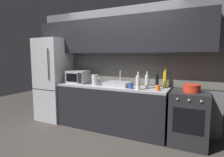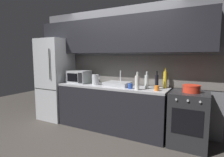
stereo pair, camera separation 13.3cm
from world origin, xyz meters
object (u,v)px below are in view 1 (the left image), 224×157
mug_blue (131,86)px  mug_orange (158,88)px  wine_bottle_dark (157,81)px  refrigerator (54,79)px  wine_bottle_yellow (165,79)px  kettle (95,80)px  wine_bottle_white (138,82)px  mug_green (96,81)px  oven_range (189,118)px  cooking_pot (192,88)px  wine_bottle_clear (147,81)px  microwave (78,77)px

mug_blue → mug_orange: 0.48m
wine_bottle_dark → mug_orange: size_ratio=3.74×
refrigerator → wine_bottle_yellow: bearing=5.0°
kettle → wine_bottle_white: 0.98m
wine_bottle_dark → mug_green: (-1.34, 0.12, -0.08)m
kettle → wine_bottle_white: wine_bottle_white is taller
refrigerator → kettle: refrigerator is taller
oven_range → wine_bottle_white: size_ratio=2.83×
wine_bottle_yellow → wine_bottle_white: (-0.39, -0.41, -0.03)m
kettle → wine_bottle_yellow: (1.36, 0.25, 0.05)m
wine_bottle_white → mug_orange: 0.35m
cooking_pot → wine_bottle_clear: bearing=179.2°
refrigerator → wine_bottle_dark: size_ratio=5.83×
wine_bottle_dark → mug_orange: wine_bottle_dark is taller
mug_blue → cooking_pot: 1.02m
wine_bottle_clear → mug_orange: (0.22, -0.12, -0.08)m
wine_bottle_white → cooking_pot: (0.86, 0.19, -0.07)m
refrigerator → cooking_pot: refrigerator is taller
microwave → wine_bottle_dark: (1.72, 0.03, -0.00)m
microwave → oven_range: bearing=-0.5°
kettle → wine_bottle_yellow: 1.38m
microwave → wine_bottle_white: wine_bottle_white is taller
oven_range → wine_bottle_dark: 0.81m
mug_blue → mug_orange: bearing=2.7°
wine_bottle_yellow → wine_bottle_clear: (-0.29, -0.21, -0.03)m
microwave → wine_bottle_white: size_ratio=1.45×
wine_bottle_yellow → oven_range: bearing=-26.0°
wine_bottle_dark → cooking_pot: size_ratio=1.19×
mug_orange → microwave: bearing=175.8°
mug_green → oven_range: bearing=-5.0°
kettle → wine_bottle_white: (0.97, -0.16, 0.02)m
kettle → wine_bottle_white: bearing=-9.2°
microwave → wine_bottle_clear: wine_bottle_clear is taller
microwave → mug_orange: size_ratio=5.33×
wine_bottle_clear → mug_blue: wine_bottle_clear is taller
kettle → mug_green: (-0.09, 0.20, -0.06)m
wine_bottle_dark → mug_blue: size_ratio=3.55×
wine_bottle_dark → mug_orange: (0.04, -0.16, -0.09)m
wine_bottle_yellow → refrigerator: bearing=-175.0°
wine_bottle_white → mug_green: size_ratio=3.18×
oven_range → wine_bottle_clear: 0.94m
microwave → wine_bottle_white: 1.45m
oven_range → cooking_pot: size_ratio=3.31×
kettle → mug_green: kettle is taller
oven_range → mug_blue: (-0.99, -0.13, 0.50)m
oven_range → mug_blue: mug_blue is taller
kettle → mug_orange: size_ratio=2.73×
wine_bottle_yellow → mug_green: bearing=-177.8°
wine_bottle_yellow → mug_orange: wine_bottle_yellow is taller
wine_bottle_white → wine_bottle_dark: (0.28, 0.23, 0.00)m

